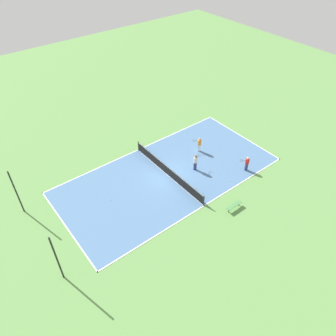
{
  "coord_description": "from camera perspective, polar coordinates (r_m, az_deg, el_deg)",
  "views": [
    {
      "loc": [
        -18.29,
        14.36,
        20.82
      ],
      "look_at": [
        0.0,
        0.0,
        0.9
      ],
      "focal_mm": 35.0,
      "sensor_mm": 36.0,
      "label": 1
    }
  ],
  "objects": [
    {
      "name": "fence_post_back_right",
      "position": [
        29.03,
        -24.91,
        -3.87
      ],
      "size": [
        0.12,
        0.12,
        4.49
      ],
      "color": "black",
      "rests_on": "ground_plane"
    },
    {
      "name": "court_surface",
      "position": [
        31.21,
        0.0,
        -1.24
      ],
      "size": [
        10.19,
        20.82,
        0.02
      ],
      "color": "#4C729E",
      "rests_on": "ground_plane"
    },
    {
      "name": "player_coach_red",
      "position": [
        32.08,
        13.59,
        0.9
      ],
      "size": [
        0.79,
        0.96,
        1.57
      ],
      "rotation": [
        0.0,
        0.0,
        0.99
      ],
      "color": "navy",
      "rests_on": "court_surface"
    },
    {
      "name": "player_far_white",
      "position": [
        31.28,
        4.81,
        1.16
      ],
      "size": [
        0.56,
        0.99,
        1.75
      ],
      "rotation": [
        0.0,
        0.0,
        4.97
      ],
      "color": "navy",
      "rests_on": "court_surface"
    },
    {
      "name": "bench",
      "position": [
        28.44,
        11.45,
        -6.42
      ],
      "size": [
        0.36,
        1.56,
        0.45
      ],
      "rotation": [
        0.0,
        0.0,
        1.57
      ],
      "color": "#4C8C4C",
      "rests_on": "ground_plane"
    },
    {
      "name": "tennis_ball_right_alley",
      "position": [
        36.85,
        3.38,
        6.21
      ],
      "size": [
        0.07,
        0.07,
        0.07
      ],
      "primitive_type": "sphere",
      "color": "#CCE033",
      "rests_on": "court_surface"
    },
    {
      "name": "tennis_ball_midcourt",
      "position": [
        34.31,
        -3.68,
        3.24
      ],
      "size": [
        0.07,
        0.07,
        0.07
      ],
      "primitive_type": "sphere",
      "color": "#CCE033",
      "rests_on": "court_surface"
    },
    {
      "name": "tennis_ball_far_baseline",
      "position": [
        31.05,
        10.35,
        -2.21
      ],
      "size": [
        0.07,
        0.07,
        0.07
      ],
      "primitive_type": "sphere",
      "color": "#CCE033",
      "rests_on": "court_surface"
    },
    {
      "name": "tennis_ball_left_sideline",
      "position": [
        29.23,
        -10.12,
        -5.51
      ],
      "size": [
        0.07,
        0.07,
        0.07
      ],
      "primitive_type": "sphere",
      "color": "#CCE033",
      "rests_on": "court_surface"
    },
    {
      "name": "tennis_net",
      "position": [
        30.84,
        0.0,
        -0.47
      ],
      "size": [
        9.99,
        0.1,
        1.07
      ],
      "color": "black",
      "rests_on": "court_surface"
    },
    {
      "name": "player_center_orange",
      "position": [
        33.69,
        5.48,
        4.24
      ],
      "size": [
        0.93,
        0.85,
        1.62
      ],
      "rotation": [
        0.0,
        0.0,
        0.7
      ],
      "color": "white",
      "rests_on": "court_surface"
    },
    {
      "name": "ground_plane",
      "position": [
        31.21,
        0.0,
        -1.25
      ],
      "size": [
        80.0,
        80.0,
        0.0
      ],
      "primitive_type": "plane",
      "color": "#60934C"
    },
    {
      "name": "fence_post_back_left",
      "position": [
        23.56,
        -18.8,
        -14.7
      ],
      "size": [
        0.12,
        0.12,
        4.49
      ],
      "color": "black",
      "rests_on": "ground_plane"
    }
  ]
}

